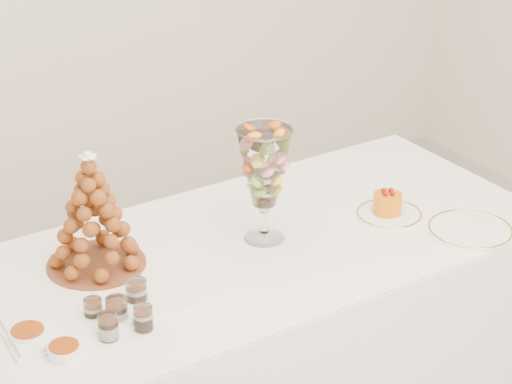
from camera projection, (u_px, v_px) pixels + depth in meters
buffet_table at (213, 371)px, 3.01m from camera, size 2.08×0.84×0.79m
lace_tray at (104, 284)px, 2.70m from camera, size 0.62×0.49×0.02m
macaron_vase at (264, 169)px, 2.85m from camera, size 0.16×0.16×0.35m
cake_plate at (389, 215)px, 3.07m from camera, size 0.21×0.21×0.01m
spare_plate at (470, 230)px, 2.98m from camera, size 0.26×0.26×0.01m
verrine_a at (93, 310)px, 2.54m from camera, size 0.06×0.06×0.06m
verrine_b at (117, 311)px, 2.52m from camera, size 0.06×0.06×0.08m
verrine_c at (136, 293)px, 2.60m from camera, size 0.07×0.07×0.08m
verrine_d at (108, 326)px, 2.47m from camera, size 0.06×0.06×0.07m
verrine_e at (143, 318)px, 2.50m from camera, size 0.06×0.06×0.07m
ramekin_back at (28, 335)px, 2.47m from camera, size 0.09×0.09×0.03m
ramekin_front at (64, 351)px, 2.41m from camera, size 0.08×0.08×0.03m
croquembouche at (92, 211)px, 2.69m from camera, size 0.28×0.28×0.34m
mousse_cake at (387, 203)px, 3.06m from camera, size 0.09×0.09×0.08m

